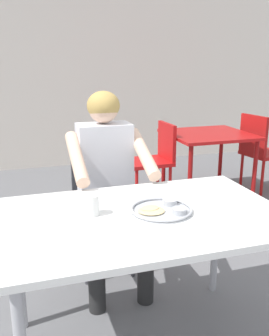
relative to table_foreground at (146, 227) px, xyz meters
The scene contains 9 objects.
back_wall 3.87m from the table_foreground, 88.73° to the left, with size 12.00×0.12×3.40m, color silver.
table_foreground is the anchor object (origin of this frame).
thali_tray 0.11m from the table_foreground, ahead, with size 0.29×0.29×0.03m.
drinking_cup 0.28m from the table_foreground, 166.00° to the left, with size 0.07×0.07×0.10m.
chair_foreground 0.92m from the table_foreground, 90.77° to the left, with size 0.40×0.40×0.90m.
diner_foreground 0.69m from the table_foreground, 91.16° to the left, with size 0.49×0.55×1.25m.
table_background_red 2.37m from the table_foreground, 54.86° to the left, with size 0.84×0.80×0.70m.
chair_red_left 2.13m from the table_foreground, 68.21° to the left, with size 0.45×0.41×0.83m.
chair_red_right 2.79m from the table_foreground, 44.04° to the left, with size 0.48×0.46×0.87m.
Camera 1 is at (-0.63, -1.45, 1.44)m, focal length 40.63 mm.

